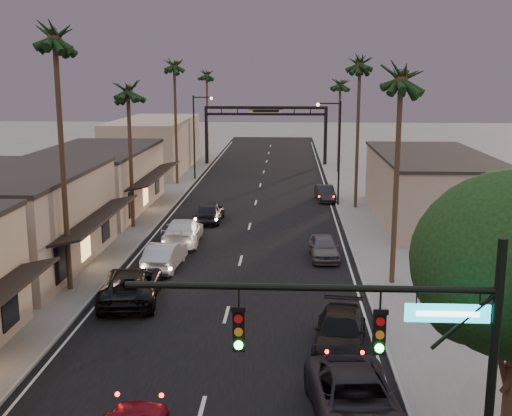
# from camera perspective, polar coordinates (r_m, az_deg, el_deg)

# --- Properties ---
(ground) EXTENTS (200.00, 200.00, 0.00)m
(ground) POSITION_cam_1_polar(r_m,az_deg,el_deg) (51.15, -0.37, -0.86)
(ground) COLOR slate
(ground) RESTS_ON ground
(road) EXTENTS (14.00, 120.00, 0.02)m
(road) POSITION_cam_1_polar(r_m,az_deg,el_deg) (56.03, -0.08, 0.28)
(road) COLOR black
(road) RESTS_ON ground
(sidewalk_left) EXTENTS (5.00, 92.00, 0.12)m
(sidewalk_left) POSITION_cam_1_polar(r_m,az_deg,el_deg) (64.03, -8.26, 1.68)
(sidewalk_left) COLOR slate
(sidewalk_left) RESTS_ON ground
(sidewalk_right) EXTENTS (5.00, 92.00, 0.12)m
(sidewalk_right) POSITION_cam_1_polar(r_m,az_deg,el_deg) (63.16, 8.91, 1.52)
(sidewalk_right) COLOR slate
(sidewalk_right) RESTS_ON ground
(storefront_mid) EXTENTS (8.00, 14.00, 5.50)m
(storefront_mid) POSITION_cam_1_polar(r_m,az_deg,el_deg) (40.10, -20.50, -1.19)
(storefront_mid) COLOR gray
(storefront_mid) RESTS_ON ground
(storefront_far) EXTENTS (8.00, 16.00, 5.00)m
(storefront_far) POSITION_cam_1_polar(r_m,az_deg,el_deg) (54.90, -13.94, 2.33)
(storefront_far) COLOR tan
(storefront_far) RESTS_ON ground
(storefront_dist) EXTENTS (8.00, 20.00, 6.00)m
(storefront_dist) POSITION_cam_1_polar(r_m,az_deg,el_deg) (76.92, -9.04, 5.58)
(storefront_dist) COLOR gray
(storefront_dist) RESTS_ON ground
(building_right) EXTENTS (8.00, 18.00, 5.00)m
(building_right) POSITION_cam_1_polar(r_m,az_deg,el_deg) (51.77, 15.29, 1.69)
(building_right) COLOR gray
(building_right) RESTS_ON ground
(traffic_signal) EXTENTS (8.51, 0.22, 7.80)m
(traffic_signal) POSITION_cam_1_polar(r_m,az_deg,el_deg) (15.40, 13.41, -12.39)
(traffic_signal) COLOR black
(traffic_signal) RESTS_ON ground
(arch) EXTENTS (15.20, 0.40, 7.27)m
(arch) POSITION_cam_1_polar(r_m,az_deg,el_deg) (80.06, 0.88, 7.79)
(arch) COLOR black
(arch) RESTS_ON ground
(streetlight_right) EXTENTS (2.13, 0.30, 9.00)m
(streetlight_right) POSITION_cam_1_polar(r_m,az_deg,el_deg) (55.27, 7.14, 5.62)
(streetlight_right) COLOR black
(streetlight_right) RESTS_ON ground
(streetlight_left) EXTENTS (2.13, 0.30, 9.00)m
(streetlight_left) POSITION_cam_1_polar(r_m,az_deg,el_deg) (68.76, -5.31, 6.89)
(streetlight_left) COLOR black
(streetlight_left) RESTS_ON ground
(palm_lb) EXTENTS (3.20, 3.20, 15.20)m
(palm_lb) POSITION_cam_1_polar(r_m,az_deg,el_deg) (33.87, -17.51, 14.88)
(palm_lb) COLOR #38281C
(palm_lb) RESTS_ON ground
(palm_lc) EXTENTS (3.20, 3.20, 12.20)m
(palm_lc) POSITION_cam_1_polar(r_m,az_deg,el_deg) (47.22, -11.34, 10.67)
(palm_lc) COLOR #38281C
(palm_lc) RESTS_ON ground
(palm_ld) EXTENTS (3.20, 3.20, 14.20)m
(palm_ld) POSITION_cam_1_polar(r_m,az_deg,el_deg) (65.81, -7.29, 12.80)
(palm_ld) COLOR #38281C
(palm_ld) RESTS_ON ground
(palm_ra) EXTENTS (3.20, 3.20, 13.20)m
(palm_ra) POSITION_cam_1_polar(r_m,az_deg,el_deg) (34.27, 12.80, 11.83)
(palm_ra) COLOR #38281C
(palm_ra) RESTS_ON ground
(palm_rb) EXTENTS (3.20, 3.20, 14.20)m
(palm_rb) POSITION_cam_1_polar(r_m,az_deg,el_deg) (54.10, 9.24, 12.94)
(palm_rb) COLOR #38281C
(palm_rb) RESTS_ON ground
(palm_rc) EXTENTS (3.20, 3.20, 12.20)m
(palm_rc) POSITION_cam_1_polar(r_m,az_deg,el_deg) (74.02, 7.51, 11.18)
(palm_rc) COLOR #38281C
(palm_rc) RESTS_ON ground
(palm_far) EXTENTS (3.20, 3.20, 13.20)m
(palm_far) POSITION_cam_1_polar(r_m,az_deg,el_deg) (88.50, -4.41, 11.99)
(palm_far) COLOR #38281C
(palm_far) RESTS_ON ground
(oncoming_pickup) EXTENTS (3.46, 6.30, 1.67)m
(oncoming_pickup) POSITION_cam_1_polar(r_m,az_deg,el_deg) (33.24, -11.05, -6.71)
(oncoming_pickup) COLOR black
(oncoming_pickup) RESTS_ON ground
(oncoming_silver) EXTENTS (1.98, 4.92, 1.59)m
(oncoming_silver) POSITION_cam_1_polar(r_m,az_deg,el_deg) (38.23, -8.11, -4.19)
(oncoming_silver) COLOR #ADACB2
(oncoming_silver) RESTS_ON ground
(oncoming_white) EXTENTS (2.57, 5.91, 1.69)m
(oncoming_white) POSITION_cam_1_polar(r_m,az_deg,el_deg) (43.53, -6.52, -2.08)
(oncoming_white) COLOR silver
(oncoming_white) RESTS_ON ground
(oncoming_dgrey) EXTENTS (2.02, 4.78, 1.62)m
(oncoming_dgrey) POSITION_cam_1_polar(r_m,az_deg,el_deg) (49.72, -4.13, -0.31)
(oncoming_dgrey) COLOR black
(oncoming_dgrey) RESTS_ON ground
(curbside_near) EXTENTS (3.37, 6.28, 1.68)m
(curbside_near) POSITION_cam_1_polar(r_m,az_deg,el_deg) (22.08, 8.83, -16.62)
(curbside_near) COLOR black
(curbside_near) RESTS_ON ground
(curbside_black) EXTENTS (2.74, 5.34, 1.48)m
(curbside_black) POSITION_cam_1_polar(r_m,az_deg,el_deg) (27.49, 7.49, -10.84)
(curbside_black) COLOR black
(curbside_black) RESTS_ON ground
(curbside_grey) EXTENTS (1.91, 4.35, 1.46)m
(curbside_grey) POSITION_cam_1_polar(r_m,az_deg,el_deg) (40.05, 6.05, -3.49)
(curbside_grey) COLOR #4F4E54
(curbside_grey) RESTS_ON ground
(curbside_far) EXTENTS (1.85, 4.32, 1.38)m
(curbside_far) POSITION_cam_1_polar(r_m,az_deg,el_deg) (58.04, 6.16, 1.31)
(curbside_far) COLOR black
(curbside_far) RESTS_ON ground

